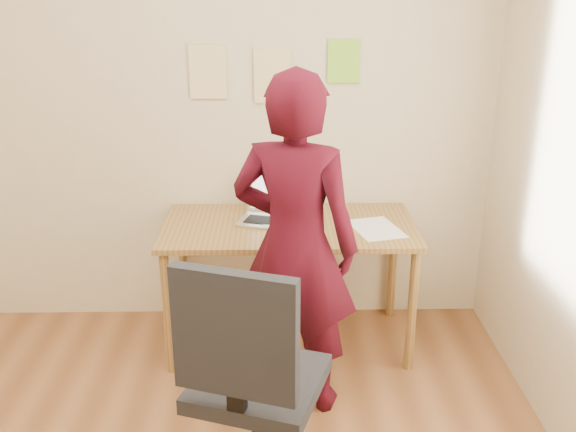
{
  "coord_description": "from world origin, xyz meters",
  "views": [
    {
      "loc": [
        0.48,
        -1.94,
        2.02
      ],
      "look_at": [
        0.53,
        0.95,
        0.95
      ],
      "focal_mm": 40.0,
      "sensor_mm": 36.0,
      "label": 1
    }
  ],
  "objects_px": {
    "person": "(295,246)",
    "office_chair": "(253,401)",
    "desk": "(289,239)",
    "phone": "(317,238)",
    "laptop": "(272,211)"
  },
  "relations": [
    {
      "from": "person",
      "to": "office_chair",
      "type": "bearing_deg",
      "value": 92.85
    },
    {
      "from": "desk",
      "to": "phone",
      "type": "bearing_deg",
      "value": -56.44
    },
    {
      "from": "person",
      "to": "desk",
      "type": "bearing_deg",
      "value": -70.25
    },
    {
      "from": "laptop",
      "to": "phone",
      "type": "xyz_separation_m",
      "value": [
        0.24,
        -0.29,
        -0.05
      ]
    },
    {
      "from": "desk",
      "to": "office_chair",
      "type": "relative_size",
      "value": 1.28
    },
    {
      "from": "phone",
      "to": "office_chair",
      "type": "relative_size",
      "value": 0.13
    },
    {
      "from": "phone",
      "to": "person",
      "type": "distance_m",
      "value": 0.36
    },
    {
      "from": "office_chair",
      "to": "person",
      "type": "xyz_separation_m",
      "value": [
        0.18,
        0.68,
        0.37
      ]
    },
    {
      "from": "desk",
      "to": "person",
      "type": "distance_m",
      "value": 0.57
    },
    {
      "from": "phone",
      "to": "desk",
      "type": "bearing_deg",
      "value": 106.06
    },
    {
      "from": "desk",
      "to": "laptop",
      "type": "height_order",
      "value": "laptop"
    },
    {
      "from": "laptop",
      "to": "phone",
      "type": "height_order",
      "value": "laptop"
    },
    {
      "from": "phone",
      "to": "office_chair",
      "type": "distance_m",
      "value": 1.09
    },
    {
      "from": "phone",
      "to": "office_chair",
      "type": "xyz_separation_m",
      "value": [
        -0.31,
        -1.0,
        -0.28
      ]
    },
    {
      "from": "desk",
      "to": "person",
      "type": "bearing_deg",
      "value": -88.22
    }
  ]
}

